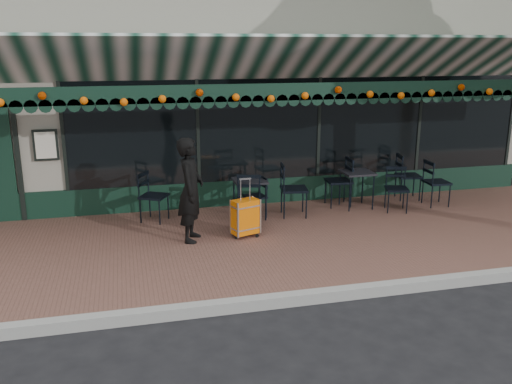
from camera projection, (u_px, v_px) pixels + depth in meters
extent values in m
plane|color=black|center=(320.00, 298.00, 7.07)|extent=(80.00, 80.00, 0.00)
cube|color=brown|center=(277.00, 241.00, 8.92)|extent=(18.00, 4.00, 0.15)
cube|color=#9E9E99|center=(322.00, 296.00, 6.97)|extent=(18.00, 0.16, 0.15)
cube|color=gray|center=(214.00, 83.00, 13.98)|extent=(12.00, 8.00, 4.50)
cube|color=black|center=(309.00, 127.00, 10.65)|extent=(9.20, 0.04, 2.00)
cube|color=silver|center=(46.00, 145.00, 9.52)|extent=(0.42, 0.04, 0.55)
cube|color=black|center=(270.00, 92.00, 8.79)|extent=(12.00, 0.03, 0.28)
cylinder|color=orange|center=(271.00, 94.00, 8.74)|extent=(11.60, 0.12, 0.12)
imported|color=black|center=(191.00, 190.00, 8.55)|extent=(0.56, 0.70, 1.67)
cube|color=orange|center=(245.00, 217.00, 8.84)|extent=(0.48, 0.36, 0.57)
cube|color=black|center=(245.00, 235.00, 8.92)|extent=(0.48, 0.36, 0.06)
cube|color=silver|center=(245.00, 189.00, 8.72)|extent=(0.19, 0.09, 0.35)
cube|color=black|center=(357.00, 172.00, 10.37)|extent=(0.58, 0.58, 0.04)
cylinder|color=black|center=(350.00, 194.00, 10.18)|extent=(0.03, 0.03, 0.67)
cylinder|color=black|center=(373.00, 193.00, 10.29)|extent=(0.03, 0.03, 0.67)
cylinder|color=black|center=(340.00, 188.00, 10.63)|extent=(0.03, 0.03, 0.67)
cylinder|color=black|center=(362.00, 187.00, 10.74)|extent=(0.03, 0.03, 0.67)
cube|color=black|center=(250.00, 181.00, 9.74)|extent=(0.58, 0.58, 0.04)
cylinder|color=black|center=(239.00, 204.00, 9.55)|extent=(0.03, 0.03, 0.67)
cylinder|color=black|center=(266.00, 202.00, 9.66)|extent=(0.03, 0.03, 0.67)
cylinder|color=black|center=(234.00, 197.00, 10.00)|extent=(0.03, 0.03, 0.67)
cylinder|color=black|center=(259.00, 195.00, 10.11)|extent=(0.03, 0.03, 0.67)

